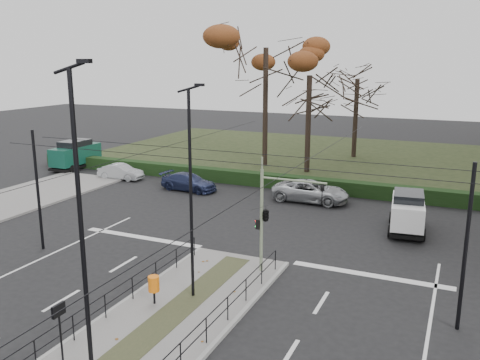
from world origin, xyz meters
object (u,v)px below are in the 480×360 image
object	(u,v)px
info_panel	(59,317)
streetlamp_median_near	(82,229)
litter_bin	(154,284)
parked_car_second	(121,172)
streetlamp_median_far	(191,193)
parked_car_fourth	(311,191)
rust_tree	(266,48)
bare_tree_center	(357,85)
bare_tree_near	(309,83)
traffic_light	(267,213)
parked_car_third	(189,182)
white_van	(408,211)
green_van	(76,154)

from	to	relation	value
info_panel	streetlamp_median_near	world-z (taller)	streetlamp_median_near
litter_bin	parked_car_second	world-z (taller)	litter_bin
streetlamp_median_far	parked_car_second	distance (m)	22.43
litter_bin	parked_car_fourth	world-z (taller)	parked_car_fourth
rust_tree	bare_tree_center	bearing A→B (deg)	47.58
bare_tree_near	litter_bin	bearing A→B (deg)	-86.53
traffic_light	info_panel	size ratio (longest dim) A/B	2.35
parked_car_third	white_van	distance (m)	15.79
traffic_light	bare_tree_near	size ratio (longest dim) A/B	0.44
parked_car_fourth	info_panel	bearing A→B (deg)	175.64
parked_car_fourth	bare_tree_center	size ratio (longest dim) A/B	0.52
litter_bin	streetlamp_median_far	xyz separation A→B (m)	(1.05, 1.18, 3.42)
streetlamp_median_near	white_van	distance (m)	19.49
parked_car_second	bare_tree_near	bearing A→B (deg)	-59.45
parked_car_second	rust_tree	world-z (taller)	rust_tree
traffic_light	bare_tree_near	world-z (taller)	bare_tree_near
green_van	info_panel	bearing A→B (deg)	-49.38
white_van	green_van	xyz separation A→B (m)	(-28.22, 5.71, 0.12)
info_panel	green_van	bearing A→B (deg)	130.62
litter_bin	rust_tree	distance (m)	28.85
parked_car_third	bare_tree_near	bearing A→B (deg)	-28.82
traffic_light	parked_car_third	bearing A→B (deg)	132.20
rust_tree	bare_tree_near	xyz separation A→B (m)	(4.30, -1.31, -2.80)
bare_tree_center	streetlamp_median_near	bearing A→B (deg)	-89.46
streetlamp_median_near	parked_car_fourth	world-z (taller)	streetlamp_median_near
info_panel	parked_car_third	bearing A→B (deg)	109.31
streetlamp_median_far	streetlamp_median_near	bearing A→B (deg)	-90.38
info_panel	parked_car_third	size ratio (longest dim) A/B	0.46
parked_car_second	parked_car_third	xyz separation A→B (m)	(6.68, -0.88, 0.02)
parked_car_third	traffic_light	bearing A→B (deg)	-132.90
parked_car_third	bare_tree_center	world-z (taller)	bare_tree_center
litter_bin	rust_tree	bearing A→B (deg)	102.34
streetlamp_median_far	parked_car_third	world-z (taller)	streetlamp_median_far
parked_car_fourth	green_van	world-z (taller)	green_van
streetlamp_median_far	white_van	world-z (taller)	streetlamp_median_far
parked_car_second	parked_car_third	size ratio (longest dim) A/B	0.86
litter_bin	bare_tree_near	xyz separation A→B (m)	(-1.54, 25.36, 6.51)
rust_tree	info_panel	bearing A→B (deg)	-80.16
streetlamp_median_far	bare_tree_near	distance (m)	24.51
info_panel	streetlamp_median_near	xyz separation A→B (m)	(1.45, -0.34, 3.11)
traffic_light	litter_bin	bearing A→B (deg)	-121.60
parked_car_second	parked_car_fourth	distance (m)	15.61
traffic_light	streetlamp_median_far	bearing A→B (deg)	-117.51
parked_car_fourth	bare_tree_center	xyz separation A→B (m)	(-0.62, 16.88, 6.24)
parked_car_fourth	bare_tree_near	bearing A→B (deg)	18.55
parked_car_fourth	white_van	bearing A→B (deg)	-119.62
rust_tree	bare_tree_center	size ratio (longest dim) A/B	1.36
litter_bin	bare_tree_near	distance (m)	26.22
rust_tree	bare_tree_center	xyz separation A→B (m)	(6.49, 7.10, -3.31)
green_van	bare_tree_center	world-z (taller)	bare_tree_center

